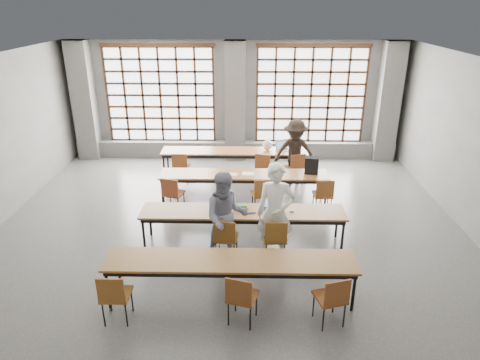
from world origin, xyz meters
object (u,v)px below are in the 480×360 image
Objects in this scene: laptop_front at (271,206)px; plastic_bag at (267,145)px; student_male at (275,213)px; desk_row_c at (243,214)px; student_female at (226,217)px; chair_back_left at (181,165)px; laptop_back at (283,147)px; chair_front_right at (275,236)px; chair_mid_left at (172,191)px; chair_mid_centre at (262,192)px; chair_front_left at (226,236)px; desk_row_a at (235,153)px; desk_row_d at (231,263)px; chair_near_mid at (241,295)px; chair_near_right at (333,296)px; chair_back_mid at (264,165)px; chair_near_left at (114,293)px; backpack at (312,165)px; phone at (252,213)px; mouse at (292,211)px; desk_row_b at (244,176)px; red_pouch at (116,292)px; student_back at (295,152)px; green_box at (240,207)px; chair_back_right at (296,166)px; chair_mid_right at (324,193)px.

plastic_bag is (0.07, 3.58, 0.08)m from laptop_front.
desk_row_c is at bearing 146.40° from student_male.
student_female is at bearing -144.51° from laptop_front.
desk_row_c is at bearing -60.84° from chair_back_left.
laptop_back is at bearing 90.19° from student_male.
chair_mid_left is at bearing 138.74° from chair_front_right.
chair_mid_centre is 2.08m from chair_front_left.
laptop_front reaches higher than desk_row_a.
chair_near_mid reaches higher than desk_row_d.
plastic_bag is at bearing 70.92° from student_female.
chair_front_left is at bearing -116.17° from desk_row_c.
laptop_front is at bearing 108.01° from chair_near_right.
chair_near_mid is 1.35m from chair_near_right.
chair_back_mid and chair_front_right have the same top height.
backpack is at bearing 51.36° from chair_near_left.
chair_back_mid is 5.37m from chair_near_mid.
chair_back_mid and chair_near_right have the same top height.
desk_row_d is 30.77× the size of phone.
chair_back_left is at bearing 130.95° from mouse.
student_male is 0.90m from student_female.
chair_mid_left is 3.67m from chair_near_left.
chair_near_left is 3.11m from student_male.
desk_row_d is at bearing -92.65° from desk_row_b.
chair_near_mid is at bearing -89.88° from desk_row_c.
student_female reaches higher than red_pouch.
chair_back_mid is 5.42m from chair_near_right.
green_box is at bearing -116.45° from student_back.
backpack reaches higher than chair_back_left.
mouse is at bearing -64.19° from desk_row_b.
student_male reaches higher than student_back.
mouse is at bearing -49.05° from chair_back_left.
student_back is at bearing 67.18° from desk_row_c.
chair_back_right is 3.07m from mouse.
student_male reaches higher than chair_back_left.
chair_back_right is (1.35, 1.07, -0.13)m from desk_row_b.
desk_row_a is 4.36m from chair_front_right.
chair_front_left is 1.74m from chair_near_mid.
chair_mid_centre is 1.98m from student_female.
chair_back_left and chair_mid_right have the same top height.
plastic_bag is (-0.98, 1.69, -0.06)m from backpack.
chair_mid_left is (-2.97, -1.69, 0.00)m from chair_back_right.
desk_row_c is at bearing 51.32° from chair_near_left.
chair_front_right is at bearing -46.21° from desk_row_c.
green_box is (1.63, -2.93, 0.24)m from chair_back_left.
plastic_bag reaches higher than desk_row_c.
chair_front_left is 6.77× the size of phone.
laptop_front is (0.56, 0.11, 0.13)m from desk_row_c.
chair_near_right reaches higher than desk_row_b.
desk_row_b and desk_row_c have the same top height.
chair_front_left is 1.00× the size of chair_near_right.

